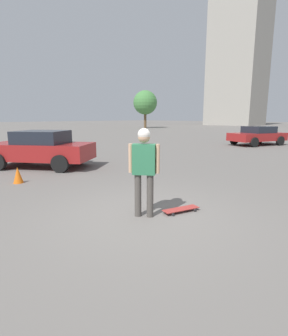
# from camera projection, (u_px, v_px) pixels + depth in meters

# --- Properties ---
(ground_plane) EXTENTS (220.00, 220.00, 0.00)m
(ground_plane) POSITION_uv_depth(u_px,v_px,m) (144.00, 216.00, 5.41)
(ground_plane) COLOR slate
(person) EXTENTS (0.52, 0.43, 1.80)m
(person) POSITION_uv_depth(u_px,v_px,m) (144.00, 163.00, 5.20)
(person) COLOR #4C4742
(person) RESTS_ON ground_plane
(skateboard) EXTENTS (0.48, 0.86, 0.07)m
(skateboard) POSITION_uv_depth(u_px,v_px,m) (181.00, 209.00, 5.64)
(skateboard) COLOR #A5332D
(skateboard) RESTS_ON ground_plane
(car_parked_near) EXTENTS (4.36, 3.81, 1.47)m
(car_parked_near) POSITION_uv_depth(u_px,v_px,m) (41.00, 148.00, 10.56)
(car_parked_near) COLOR maroon
(car_parked_near) RESTS_ON ground_plane
(car_parked_far) EXTENTS (3.19, 4.49, 1.35)m
(car_parked_far) POSITION_uv_depth(u_px,v_px,m) (258.00, 135.00, 18.92)
(car_parked_far) COLOR maroon
(car_parked_far) RESTS_ON ground_plane
(building_block_distant) EXTENTS (11.73, 10.36, 31.50)m
(building_block_distant) POSITION_uv_depth(u_px,v_px,m) (238.00, 59.00, 62.98)
(building_block_distant) COLOR #9E998E
(building_block_distant) RESTS_ON ground_plane
(tree_distant) EXTENTS (4.33, 4.33, 6.76)m
(tree_distant) POSITION_uv_depth(u_px,v_px,m) (145.00, 103.00, 47.75)
(tree_distant) COLOR brown
(tree_distant) RESTS_ON ground_plane
(traffic_cone) EXTENTS (0.30, 0.30, 0.50)m
(traffic_cone) POSITION_uv_depth(u_px,v_px,m) (18.00, 175.00, 8.08)
(traffic_cone) COLOR orange
(traffic_cone) RESTS_ON ground_plane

